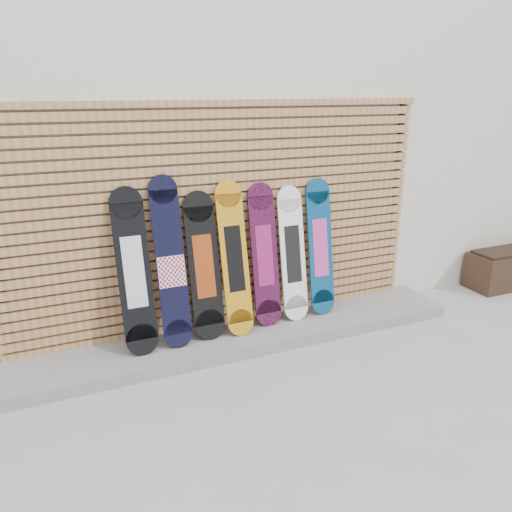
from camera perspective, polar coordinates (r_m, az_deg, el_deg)
The scene contains 12 objects.
ground at distance 4.53m, azimuth 2.87°, elevation -13.21°, with size 80.00×80.00×0.00m, color gray.
building at distance 7.32m, azimuth -5.67°, elevation 13.92°, with size 12.00×5.00×3.60m, color beige.
concrete_step at distance 4.99m, azimuth -2.16°, elevation -9.20°, with size 4.60×0.70×0.12m, color gray.
slat_wall at distance 4.83m, azimuth -3.57°, elevation 4.44°, with size 4.26×0.08×2.29m.
planter_box at distance 7.07m, azimuth 26.84°, elevation -1.20°, with size 1.07×0.44×0.48m.
snowboard_0 at distance 4.52m, azimuth -13.76°, elevation -1.80°, with size 0.29×0.38×1.47m.
snowboard_1 at distance 4.57m, azimuth -9.72°, elevation -0.91°, with size 0.26×0.37×1.55m.
snowboard_2 at distance 4.69m, azimuth -5.97°, elevation -1.18°, with size 0.30×0.34×1.38m.
snowboard_3 at distance 4.75m, azimuth -2.49°, elevation -0.32°, with size 0.26×0.38×1.46m.
snowboard_4 at distance 4.91m, azimuth 0.98°, elevation 0.07°, with size 0.27×0.29×1.41m.
snowboard_5 at distance 5.05m, azimuth 4.21°, elevation 0.21°, with size 0.27×0.29×1.36m.
snowboard_6 at distance 5.20m, azimuth 7.34°, elevation 0.97°, with size 0.27×0.27×1.41m.
Camera 1 is at (-1.72, -3.45, 2.39)m, focal length 35.00 mm.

